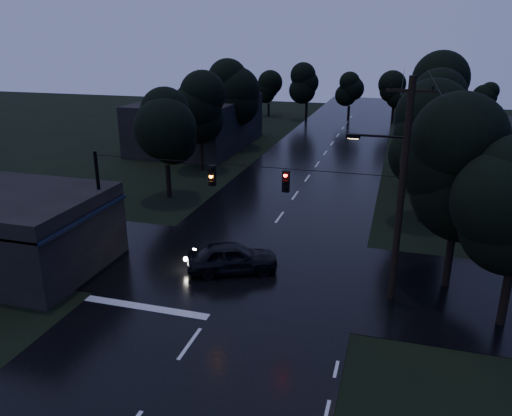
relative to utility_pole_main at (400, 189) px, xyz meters
The scene contains 16 objects.
main_road 21.06m from the utility_pole_main, 111.30° to the left, with size 12.00×120.00×0.02m, color black.
cross_street 9.14m from the utility_pole_main, behind, with size 60.00×9.00×0.02m, color black.
building_far_right 24.12m from the utility_pole_main, 74.01° to the left, with size 10.00×14.00×4.40m, color black.
building_far_left 36.15m from the utility_pole_main, 126.44° to the left, with size 10.00×16.00×5.00m, color black.
utility_pole_main is the anchor object (origin of this frame).
utility_pole_far 17.08m from the utility_pole_main, 87.00° to the left, with size 2.00×0.30×7.50m.
anchor_pole_left 15.08m from the utility_pole_main, behind, with size 0.18×0.18×6.00m, color black.
span_signals 6.85m from the utility_pole_main, behind, with size 15.00×0.37×1.12m.
tree_corner_near 3.35m from the utility_pole_main, 37.67° to the left, with size 4.48×4.48×9.44m.
tree_left_a 19.76m from the utility_pole_main, 146.16° to the left, with size 3.92×3.92×8.26m.
tree_left_b 25.50m from the utility_pole_main, 131.84° to the left, with size 4.20×4.20×8.85m.
tree_left_c 33.94m from the utility_pole_main, 121.27° to the left, with size 4.48×4.48×9.44m.
tree_right_a 11.12m from the utility_pole_main, 81.77° to the left, with size 4.20×4.20×8.85m.
tree_right_b 19.14m from the utility_pole_main, 83.42° to the left, with size 4.48×4.48×9.44m.
tree_right_c 29.16m from the utility_pole_main, 84.50° to the left, with size 4.76×4.76×10.03m.
car 9.05m from the utility_pole_main, behind, with size 1.86×4.62×1.57m, color black.
Camera 1 is at (7.20, -10.41, 11.52)m, focal length 35.00 mm.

